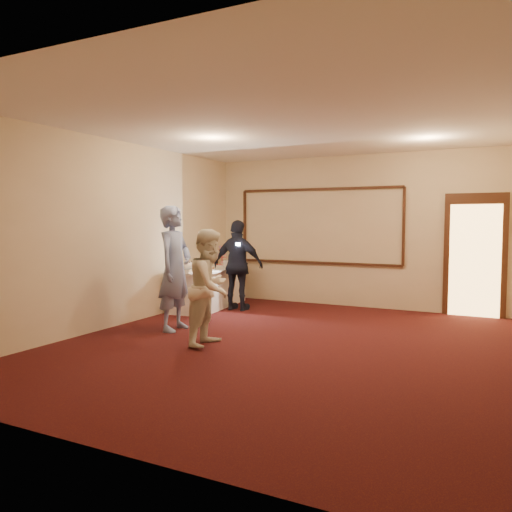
{
  "coord_description": "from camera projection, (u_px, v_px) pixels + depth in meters",
  "views": [
    {
      "loc": [
        2.62,
        -6.21,
        1.71
      ],
      "look_at": [
        -0.91,
        0.84,
        1.15
      ],
      "focal_mm": 35.0,
      "sensor_mm": 36.0,
      "label": 1
    }
  ],
  "objects": [
    {
      "name": "floor",
      "position": [
        288.0,
        346.0,
        6.83
      ],
      "size": [
        7.0,
        7.0,
        0.0
      ],
      "primitive_type": "plane",
      "color": "black",
      "rests_on": "ground"
    },
    {
      "name": "room_walls",
      "position": [
        288.0,
        197.0,
        6.69
      ],
      "size": [
        6.04,
        7.04,
        3.02
      ],
      "color": "beige",
      "rests_on": "floor"
    },
    {
      "name": "wall_molding",
      "position": [
        318.0,
        226.0,
        10.17
      ],
      "size": [
        3.45,
        0.04,
        1.55
      ],
      "color": "#331D0F",
      "rests_on": "room_walls"
    },
    {
      "name": "doorway",
      "position": [
        475.0,
        256.0,
        8.88
      ],
      "size": [
        1.05,
        0.07,
        2.2
      ],
      "color": "#331D0F",
      "rests_on": "floor"
    },
    {
      "name": "buffet_table",
      "position": [
        209.0,
        288.0,
        9.86
      ],
      "size": [
        1.04,
        2.19,
        0.77
      ],
      "color": "white",
      "rests_on": "floor"
    },
    {
      "name": "pavlova_tray",
      "position": [
        191.0,
        268.0,
        9.07
      ],
      "size": [
        0.47,
        0.58,
        0.19
      ],
      "color": "#B3B6BB",
      "rests_on": "buffet_table"
    },
    {
      "name": "cupcake_stand",
      "position": [
        222.0,
        257.0,
        10.66
      ],
      "size": [
        0.3,
        0.3,
        0.44
      ],
      "color": "#DA4A50",
      "rests_on": "buffet_table"
    },
    {
      "name": "plate_stack_a",
      "position": [
        208.0,
        264.0,
        9.82
      ],
      "size": [
        0.21,
        0.21,
        0.17
      ],
      "color": "white",
      "rests_on": "buffet_table"
    },
    {
      "name": "plate_stack_b",
      "position": [
        227.0,
        264.0,
        10.14
      ],
      "size": [
        0.17,
        0.17,
        0.14
      ],
      "color": "white",
      "rests_on": "buffet_table"
    },
    {
      "name": "tart",
      "position": [
        208.0,
        269.0,
        9.51
      ],
      "size": [
        0.28,
        0.28,
        0.06
      ],
      "color": "white",
      "rests_on": "buffet_table"
    },
    {
      "name": "man",
      "position": [
        175.0,
        268.0,
        7.75
      ],
      "size": [
        0.51,
        0.74,
        1.94
      ],
      "primitive_type": "imported",
      "rotation": [
        0.0,
        0.0,
        1.64
      ],
      "color": "#7B91CD",
      "rests_on": "floor"
    },
    {
      "name": "woman",
      "position": [
        210.0,
        287.0,
        6.84
      ],
      "size": [
        0.66,
        0.82,
        1.6
      ],
      "primitive_type": "imported",
      "rotation": [
        0.0,
        0.0,
        1.65
      ],
      "color": "white",
      "rests_on": "floor"
    },
    {
      "name": "guest",
      "position": [
        238.0,
        265.0,
        9.5
      ],
      "size": [
        1.03,
        0.47,
        1.72
      ],
      "primitive_type": "imported",
      "rotation": [
        0.0,
        0.0,
        3.19
      ],
      "color": "black",
      "rests_on": "floor"
    },
    {
      "name": "camera_flash",
      "position": [
        238.0,
        244.0,
        9.19
      ],
      "size": [
        0.08,
        0.05,
        0.05
      ],
      "primitive_type": "cube",
      "rotation": [
        0.0,
        0.0,
        -0.21
      ],
      "color": "white",
      "rests_on": "guest"
    }
  ]
}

